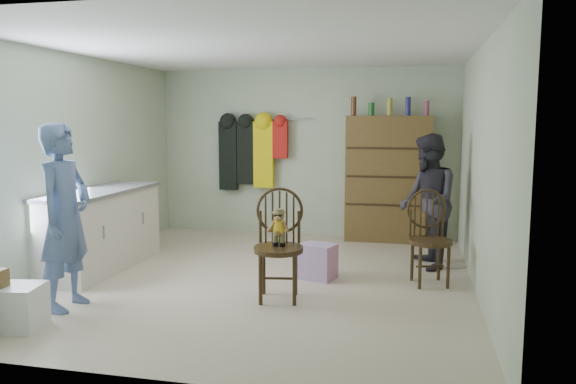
% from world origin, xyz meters
% --- Properties ---
extents(ground_plane, '(5.00, 5.00, 0.00)m').
position_xyz_m(ground_plane, '(0.00, 0.00, 0.00)').
color(ground_plane, beige).
rests_on(ground_plane, ground).
extents(room_walls, '(5.00, 5.00, 5.00)m').
position_xyz_m(room_walls, '(0.00, 0.53, 1.58)').
color(room_walls, beige).
rests_on(room_walls, ground).
extents(counter, '(0.64, 1.86, 0.94)m').
position_xyz_m(counter, '(-1.95, 0.00, 0.47)').
color(counter, silver).
rests_on(counter, ground).
extents(plastic_tub, '(0.44, 0.43, 0.37)m').
position_xyz_m(plastic_tub, '(-1.61, -1.88, 0.18)').
color(plastic_tub, white).
rests_on(plastic_tub, ground).
extents(chair_front, '(0.56, 0.56, 1.08)m').
position_xyz_m(chair_front, '(0.34, -0.61, 0.61)').
color(chair_front, '#3E2B15').
rests_on(chair_front, ground).
extents(chair_far, '(0.55, 0.55, 1.01)m').
position_xyz_m(chair_far, '(1.78, 0.24, 0.54)').
color(chair_far, '#3E2B15').
rests_on(chair_far, ground).
extents(striped_bag, '(0.44, 0.38, 0.39)m').
position_xyz_m(striped_bag, '(0.60, 0.15, 0.19)').
color(striped_bag, pink).
rests_on(striped_bag, ground).
extents(person_left, '(0.41, 0.63, 1.72)m').
position_xyz_m(person_left, '(-1.51, -1.31, 0.86)').
color(person_left, '#556B9C').
rests_on(person_left, ground).
extents(person_right, '(0.77, 0.90, 1.59)m').
position_xyz_m(person_right, '(1.78, 0.89, 0.80)').
color(person_right, '#2D2B33').
rests_on(person_right, ground).
extents(dresser, '(1.20, 0.39, 2.07)m').
position_xyz_m(dresser, '(1.25, 2.30, 0.91)').
color(dresser, brown).
rests_on(dresser, ground).
extents(coat_rack, '(1.42, 0.12, 1.09)m').
position_xyz_m(coat_rack, '(-0.83, 2.38, 1.25)').
color(coat_rack, '#99999E').
rests_on(coat_rack, ground).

